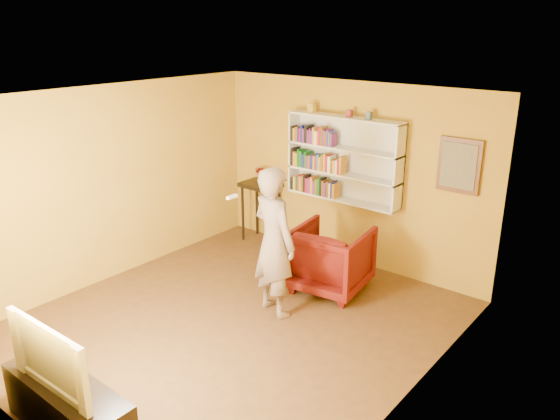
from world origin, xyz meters
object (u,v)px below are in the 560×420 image
object	(u,v)px
bookshelf	(346,159)
person	(274,242)
console_table	(261,193)
ruby_lustre	(260,172)
tv_cabinet	(69,409)
television	(60,353)
armchair	(331,259)

from	to	relation	value
bookshelf	person	size ratio (longest dim) A/B	0.95
console_table	ruby_lustre	bearing A→B (deg)	-135.00
tv_cabinet	ruby_lustre	bearing A→B (deg)	110.35
tv_cabinet	television	xyz separation A→B (m)	(0.00, 0.00, 0.57)
bookshelf	person	distance (m)	1.98
tv_cabinet	television	size ratio (longest dim) A/B	1.33
bookshelf	television	world-z (taller)	bookshelf
person	ruby_lustre	bearing A→B (deg)	-31.00
console_table	ruby_lustre	world-z (taller)	ruby_lustre
armchair	tv_cabinet	distance (m)	3.77
tv_cabinet	television	bearing A→B (deg)	0.00
tv_cabinet	console_table	bearing A→B (deg)	110.35
ruby_lustre	person	world-z (taller)	person
bookshelf	armchair	world-z (taller)	bookshelf
tv_cabinet	person	bearing A→B (deg)	89.42
bookshelf	ruby_lustre	xyz separation A→B (m)	(-1.50, -0.16, -0.42)
console_table	person	distance (m)	2.41
ruby_lustre	television	distance (m)	4.81
ruby_lustre	armchair	size ratio (longest dim) A/B	0.26
armchair	console_table	bearing A→B (deg)	-29.20
console_table	tv_cabinet	size ratio (longest dim) A/B	0.69
console_table	armchair	size ratio (longest dim) A/B	1.01
armchair	television	world-z (taller)	television
ruby_lustre	armchair	distance (m)	2.15
armchair	television	distance (m)	3.79
bookshelf	console_table	distance (m)	1.69
bookshelf	television	xyz separation A→B (m)	(0.17, -4.66, -0.77)
console_table	ruby_lustre	xyz separation A→B (m)	(-0.00, -0.00, 0.35)
person	television	distance (m)	2.80
bookshelf	tv_cabinet	bearing A→B (deg)	-87.90
tv_cabinet	armchair	bearing A→B (deg)	86.67
bookshelf	tv_cabinet	distance (m)	4.85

